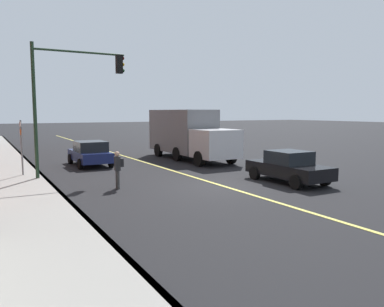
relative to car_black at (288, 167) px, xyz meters
The scene contains 10 objects.
ground 3.24m from the car_black, 74.47° to the left, with size 200.00×200.00×0.00m, color black.
sidewalk_slab 11.04m from the car_black, 85.60° to the left, with size 80.00×3.14×0.15m, color gray.
curb_edge 9.56m from the car_black, 84.91° to the left, with size 80.00×0.16×0.15m, color slate.
lane_stripe_center 3.24m from the car_black, 74.47° to the left, with size 80.00×0.16×0.01m, color #D8CC4C.
car_black is the anchor object (origin of this frame).
car_navy 11.71m from the car_black, 33.08° to the left, with size 3.97×1.95×1.46m.
truck_gray 9.87m from the car_black, ahead, with size 8.46×2.54×3.30m.
pedestrian_with_backpack 7.53m from the car_black, 71.33° to the left, with size 0.40×0.41×1.56m.
traffic_light_mast 10.72m from the car_black, 54.69° to the left, with size 0.28×4.34×6.26m.
street_sign_post 12.58m from the car_black, 55.39° to the left, with size 0.60×0.08×2.78m.
Camera 1 is at (-13.53, 9.02, 3.18)m, focal length 35.70 mm.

